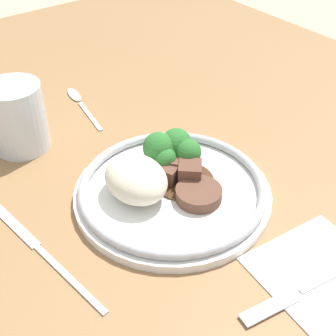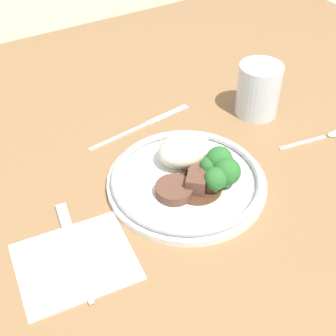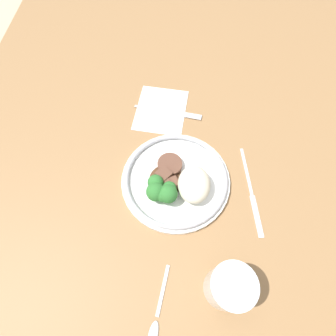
# 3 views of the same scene
# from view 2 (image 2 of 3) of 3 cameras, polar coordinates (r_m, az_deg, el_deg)

# --- Properties ---
(ground_plane) EXTENTS (8.00, 8.00, 0.00)m
(ground_plane) POSITION_cam_2_polar(r_m,az_deg,el_deg) (0.78, -1.89, -4.68)
(ground_plane) COLOR tan
(dining_table) EXTENTS (1.60, 1.24, 0.05)m
(dining_table) POSITION_cam_2_polar(r_m,az_deg,el_deg) (0.77, -1.93, -3.48)
(dining_table) COLOR olive
(dining_table) RESTS_ON ground
(napkin) EXTENTS (0.17, 0.15, 0.00)m
(napkin) POSITION_cam_2_polar(r_m,az_deg,el_deg) (0.66, -11.23, -11.14)
(napkin) COLOR white
(napkin) RESTS_ON dining_table
(plate) EXTENTS (0.25, 0.25, 0.07)m
(plate) POSITION_cam_2_polar(r_m,az_deg,el_deg) (0.74, 2.79, -0.77)
(plate) COLOR white
(plate) RESTS_ON dining_table
(juice_glass) EXTENTS (0.08, 0.08, 0.10)m
(juice_glass) POSITION_cam_2_polar(r_m,az_deg,el_deg) (0.90, 10.95, 9.16)
(juice_glass) COLOR yellow
(juice_glass) RESTS_ON dining_table
(fork) EXTENTS (0.04, 0.18, 0.00)m
(fork) POSITION_cam_2_polar(r_m,az_deg,el_deg) (0.68, -11.64, -8.63)
(fork) COLOR silver
(fork) RESTS_ON napkin
(knife) EXTENTS (0.22, 0.04, 0.00)m
(knife) POSITION_cam_2_polar(r_m,az_deg,el_deg) (0.88, -2.89, 5.27)
(knife) COLOR silver
(knife) RESTS_ON dining_table
(spoon) EXTENTS (0.15, 0.04, 0.01)m
(spoon) POSITION_cam_2_polar(r_m,az_deg,el_deg) (0.90, 19.18, 3.80)
(spoon) COLOR silver
(spoon) RESTS_ON dining_table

